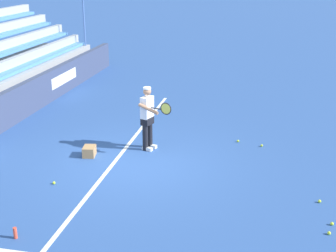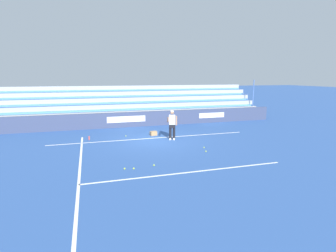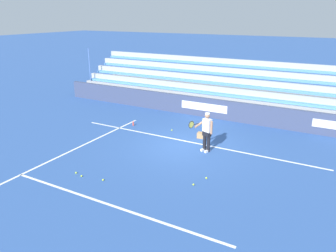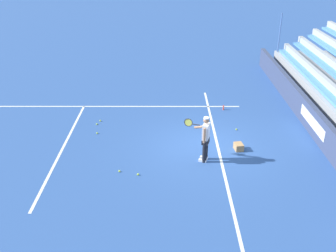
# 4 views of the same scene
# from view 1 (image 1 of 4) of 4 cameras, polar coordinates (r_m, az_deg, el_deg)

# --- Properties ---
(ground_plane) EXTENTS (160.00, 160.00, 0.00)m
(ground_plane) POSITION_cam_1_polar(r_m,az_deg,el_deg) (11.80, -4.18, -4.55)
(ground_plane) COLOR #2D5193
(court_baseline_white) EXTENTS (12.00, 0.10, 0.01)m
(court_baseline_white) POSITION_cam_1_polar(r_m,az_deg,el_deg) (11.94, -6.49, -4.32)
(court_baseline_white) COLOR white
(court_baseline_white) RESTS_ON ground
(tennis_player) EXTENTS (0.80, 0.94, 1.71)m
(tennis_player) POSITION_cam_1_polar(r_m,az_deg,el_deg) (12.36, -2.46, 1.05)
(tennis_player) COLOR black
(tennis_player) RESTS_ON ground
(ball_box_cardboard) EXTENTS (0.44, 0.36, 0.26)m
(ball_box_cardboard) POSITION_cam_1_polar(r_m,az_deg,el_deg) (12.33, -9.57, -3.06)
(ball_box_cardboard) COLOR #A87F51
(ball_box_cardboard) RESTS_ON ground
(tennis_ball_toward_net) EXTENTS (0.07, 0.07, 0.07)m
(tennis_ball_toward_net) POSITION_cam_1_polar(r_m,az_deg,el_deg) (9.36, 19.04, -12.23)
(tennis_ball_toward_net) COLOR #CCE533
(tennis_ball_toward_net) RESTS_ON ground
(tennis_ball_far_left) EXTENTS (0.07, 0.07, 0.07)m
(tennis_ball_far_left) POSITION_cam_1_polar(r_m,az_deg,el_deg) (13.05, 11.35, -2.34)
(tennis_ball_far_left) COLOR #CCE533
(tennis_ball_far_left) RESTS_ON ground
(tennis_ball_stray_back) EXTENTS (0.07, 0.07, 0.07)m
(tennis_ball_stray_back) POSITION_cam_1_polar(r_m,az_deg,el_deg) (10.42, 17.99, -8.72)
(tennis_ball_stray_back) COLOR #CCE533
(tennis_ball_stray_back) RESTS_ON ground
(tennis_ball_by_box) EXTENTS (0.07, 0.07, 0.07)m
(tennis_ball_by_box) POSITION_cam_1_polar(r_m,az_deg,el_deg) (13.26, 8.54, -1.82)
(tennis_ball_by_box) COLOR #CCE533
(tennis_ball_by_box) RESTS_ON ground
(tennis_ball_on_baseline) EXTENTS (0.07, 0.07, 0.07)m
(tennis_ball_on_baseline) POSITION_cam_1_polar(r_m,az_deg,el_deg) (9.68, 19.36, -11.17)
(tennis_ball_on_baseline) COLOR #CCE533
(tennis_ball_on_baseline) RESTS_ON ground
(tennis_ball_near_player) EXTENTS (0.07, 0.07, 0.07)m
(tennis_ball_near_player) POSITION_cam_1_polar(r_m,az_deg,el_deg) (11.00, -13.73, -6.75)
(tennis_ball_near_player) COLOR #CCE533
(tennis_ball_near_player) RESTS_ON ground
(water_bottle) EXTENTS (0.07, 0.07, 0.22)m
(water_bottle) POSITION_cam_1_polar(r_m,az_deg,el_deg) (9.16, -18.13, -12.29)
(water_bottle) COLOR #EA4C33
(water_bottle) RESTS_ON ground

